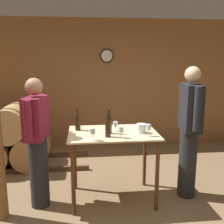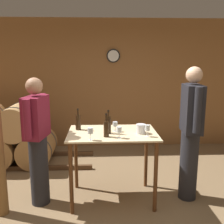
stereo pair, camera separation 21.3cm
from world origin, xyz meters
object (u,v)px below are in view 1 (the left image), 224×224
at_px(wine_glass_near_left, 93,131).
at_px(wine_bottle_far_left, 78,122).
at_px(wine_glass_far_side, 148,128).
at_px(ice_bucket, 141,128).
at_px(wine_glass_near_right, 121,130).
at_px(wine_glass_near_center, 115,124).
at_px(person_host, 37,141).
at_px(wine_bottle_left, 108,128).
at_px(wine_bottle_center, 109,124).
at_px(person_visitor_with_scarf, 189,130).

bearing_deg(wine_glass_near_left, wine_bottle_far_left, 110.97).
xyz_separation_m(wine_glass_far_side, ice_bucket, (-0.06, 0.15, -0.05)).
xyz_separation_m(wine_glass_near_right, ice_bucket, (0.29, 0.19, -0.04)).
distance_m(wine_bottle_far_left, wine_glass_near_center, 0.51).
relative_size(wine_glass_far_side, person_host, 0.09).
xyz_separation_m(wine_bottle_left, wine_glass_near_center, (0.12, 0.24, -0.02)).
bearing_deg(wine_bottle_left, wine_glass_near_center, 62.82).
xyz_separation_m(wine_glass_near_center, person_host, (-1.00, -0.10, -0.16)).
bearing_deg(wine_bottle_far_left, wine_bottle_center, -25.89).
xyz_separation_m(wine_glass_near_left, person_visitor_with_scarf, (1.31, 0.30, -0.10)).
height_order(wine_glass_near_center, wine_glass_far_side, wine_glass_far_side).
bearing_deg(wine_bottle_center, wine_glass_near_left, -128.78).
relative_size(wine_bottle_center, person_visitor_with_scarf, 0.17).
height_order(wine_bottle_center, person_host, person_host).
height_order(wine_glass_near_right, person_host, person_host).
bearing_deg(wine_glass_far_side, wine_glass_near_right, -173.13).
distance_m(wine_bottle_far_left, person_host, 0.57).
bearing_deg(person_host, wine_glass_far_side, -6.42).
height_order(wine_bottle_far_left, ice_bucket, wine_bottle_far_left).
relative_size(wine_glass_near_left, person_host, 0.09).
distance_m(wine_bottle_center, wine_glass_far_side, 0.50).
height_order(wine_bottle_center, wine_glass_far_side, wine_bottle_center).
bearing_deg(wine_glass_far_side, wine_bottle_center, 160.35).
relative_size(wine_glass_near_right, ice_bucket, 1.12).
bearing_deg(wine_glass_near_right, wine_bottle_center, 120.17).
relative_size(wine_bottle_center, wine_glass_far_side, 2.08).
bearing_deg(wine_glass_near_center, wine_glass_near_left, -130.91).
distance_m(wine_glass_near_right, person_host, 1.06).
bearing_deg(wine_glass_near_left, wine_glass_far_side, 8.73).
relative_size(wine_glass_far_side, ice_bucket, 1.19).
height_order(wine_bottle_center, ice_bucket, wine_bottle_center).
relative_size(wine_bottle_center, wine_glass_near_left, 2.05).
distance_m(ice_bucket, person_host, 1.33).
bearing_deg(wine_glass_near_right, wine_bottle_far_left, 142.25).
bearing_deg(person_visitor_with_scarf, ice_bucket, -176.14).
height_order(wine_bottle_far_left, wine_glass_near_center, wine_bottle_far_left).
bearing_deg(wine_bottle_far_left, person_host, -157.58).
bearing_deg(wine_glass_near_center, wine_glass_far_side, -33.81).
distance_m(wine_glass_near_left, person_visitor_with_scarf, 1.35).
bearing_deg(person_visitor_with_scarf, wine_bottle_far_left, 173.41).
bearing_deg(wine_bottle_center, wine_glass_near_right, -59.83).
relative_size(wine_bottle_far_left, person_visitor_with_scarf, 0.16).
relative_size(wine_bottle_far_left, wine_glass_near_center, 2.26).
bearing_deg(wine_bottle_left, person_visitor_with_scarf, 8.92).
height_order(wine_glass_near_left, wine_glass_near_right, wine_glass_near_left).
height_order(wine_bottle_far_left, wine_bottle_center, wine_bottle_center).
height_order(wine_bottle_left, wine_glass_near_left, wine_bottle_left).
bearing_deg(wine_glass_near_right, ice_bucket, 32.67).
xyz_separation_m(person_host, person_visitor_with_scarf, (1.99, 0.04, 0.07)).
bearing_deg(person_visitor_with_scarf, wine_glass_near_right, -166.36).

